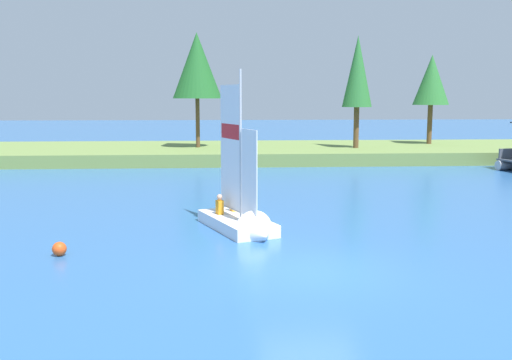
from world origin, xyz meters
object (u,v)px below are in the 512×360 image
(sailboat, at_px, (245,220))
(channel_buoy, at_px, (59,249))
(shoreline_tree_left, at_px, (197,66))
(shoreline_tree_midleft, at_px, (358,72))
(shoreline_tree_centre, at_px, (431,80))

(sailboat, xyz_separation_m, channel_buoy, (-5.34, -2.45, -0.22))
(channel_buoy, bearing_deg, sailboat, 24.63)
(shoreline_tree_left, height_order, channel_buoy, shoreline_tree_left)
(shoreline_tree_left, xyz_separation_m, shoreline_tree_midleft, (11.26, -1.17, -0.48))
(shoreline_tree_left, relative_size, shoreline_tree_centre, 1.19)
(shoreline_tree_centre, xyz_separation_m, sailboat, (-15.43, -25.39, -5.27))
(sailboat, bearing_deg, shoreline_tree_centre, 127.18)
(shoreline_tree_centre, bearing_deg, shoreline_tree_left, -173.41)
(shoreline_tree_midleft, bearing_deg, sailboat, -111.91)
(shoreline_tree_left, relative_size, shoreline_tree_midleft, 1.03)
(sailboat, bearing_deg, shoreline_tree_midleft, 136.55)
(shoreline_tree_midleft, distance_m, sailboat, 24.57)
(shoreline_tree_centre, bearing_deg, shoreline_tree_midleft, -153.65)
(sailboat, distance_m, channel_buoy, 5.87)
(shoreline_tree_midleft, xyz_separation_m, sailboat, (-8.91, -22.16, -5.73))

